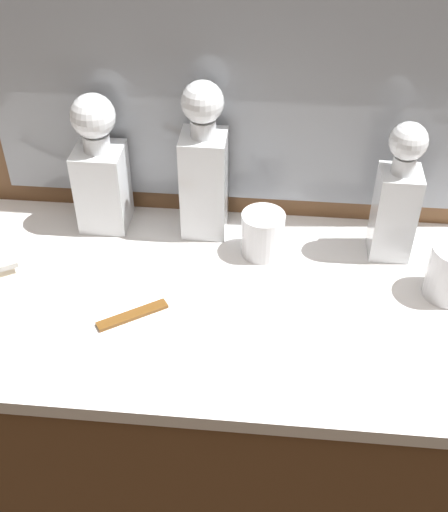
{
  "coord_description": "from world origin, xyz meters",
  "views": [
    {
      "loc": [
        0.08,
        -0.82,
        1.61
      ],
      "look_at": [
        0.0,
        0.0,
        0.93
      ],
      "focal_mm": 45.92,
      "sensor_mm": 36.0,
      "label": 1
    }
  ],
  "objects_px": {
    "crystal_tumbler_far_right": "(263,235)",
    "tortoiseshell_comb": "(132,315)",
    "crystal_decanter_right": "(396,204)",
    "crystal_decanter_far_left": "(204,175)",
    "crystal_decanter_left": "(101,175)"
  },
  "relations": [
    {
      "from": "crystal_decanter_right",
      "to": "crystal_decanter_far_left",
      "type": "relative_size",
      "value": 0.87
    },
    {
      "from": "crystal_decanter_left",
      "to": "crystal_tumbler_far_right",
      "type": "relative_size",
      "value": 3.22
    },
    {
      "from": "crystal_tumbler_far_right",
      "to": "tortoiseshell_comb",
      "type": "bearing_deg",
      "value": -137.02
    },
    {
      "from": "crystal_decanter_right",
      "to": "crystal_decanter_left",
      "type": "distance_m",
      "value": 0.53
    },
    {
      "from": "crystal_decanter_left",
      "to": "crystal_tumbler_far_right",
      "type": "height_order",
      "value": "crystal_decanter_left"
    },
    {
      "from": "crystal_decanter_right",
      "to": "crystal_decanter_far_left",
      "type": "xyz_separation_m",
      "value": [
        -0.34,
        0.04,
        0.02
      ]
    },
    {
      "from": "crystal_tumbler_far_right",
      "to": "tortoiseshell_comb",
      "type": "distance_m",
      "value": 0.28
    },
    {
      "from": "crystal_tumbler_far_right",
      "to": "tortoiseshell_comb",
      "type": "height_order",
      "value": "crystal_tumbler_far_right"
    },
    {
      "from": "tortoiseshell_comb",
      "to": "crystal_decanter_right",
      "type": "bearing_deg",
      "value": 26.2
    },
    {
      "from": "crystal_decanter_left",
      "to": "tortoiseshell_comb",
      "type": "xyz_separation_m",
      "value": [
        0.1,
        -0.25,
        -0.1
      ]
    },
    {
      "from": "crystal_decanter_right",
      "to": "crystal_decanter_far_left",
      "type": "distance_m",
      "value": 0.34
    },
    {
      "from": "crystal_tumbler_far_right",
      "to": "crystal_decanter_right",
      "type": "bearing_deg",
      "value": 5.81
    },
    {
      "from": "crystal_tumbler_far_right",
      "to": "crystal_decanter_left",
      "type": "bearing_deg",
      "value": 168.39
    },
    {
      "from": "crystal_decanter_left",
      "to": "tortoiseshell_comb",
      "type": "bearing_deg",
      "value": -68.08
    },
    {
      "from": "crystal_tumbler_far_right",
      "to": "tortoiseshell_comb",
      "type": "relative_size",
      "value": 0.75
    }
  ]
}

